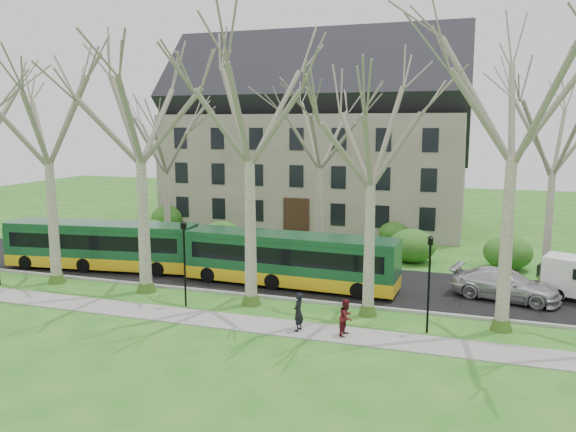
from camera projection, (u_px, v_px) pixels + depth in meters
The scene contains 14 objects.
ground at pixel (304, 312), 27.73m from camera, with size 120.00×120.00×0.00m, color #297321.
sidewalk at pixel (288, 328), 25.38m from camera, with size 70.00×2.00×0.06m, color gray.
road at pixel (331, 282), 32.88m from camera, with size 80.00×8.00×0.06m, color black.
curb at pixel (312, 301), 29.13m from camera, with size 80.00×0.25×0.14m, color #A5A39E.
building at pixel (316, 137), 50.79m from camera, with size 26.50×12.20×16.00m.
tree_row_verge at pixel (306, 170), 26.89m from camera, with size 49.00×7.00×14.00m.
tree_row_far at pixel (332, 172), 37.49m from camera, with size 33.00×7.00×12.00m.
lamp_row at pixel (298, 266), 26.38m from camera, with size 36.22×0.22×4.30m.
hedges at pixel (297, 234), 42.13m from camera, with size 30.60×8.60×2.00m.
bus_lead at pixel (102, 245), 35.67m from camera, with size 12.19×2.54×3.05m, color #154928, non-canonical shape.
bus_follow at pixel (290, 259), 31.88m from camera, with size 12.23×2.55×3.06m, color #154928, non-canonical shape.
sedan at pixel (505, 285), 29.41m from camera, with size 2.22×5.45×1.58m, color #BCBBC1.
pedestrian_a at pixel (298, 312), 24.90m from camera, with size 0.64×0.42×1.75m, color black.
pedestrian_b at pixel (346, 317), 24.38m from camera, with size 0.79×0.61×1.62m, color #5A141B.
Camera 1 is at (7.52, -25.53, 9.13)m, focal length 35.00 mm.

